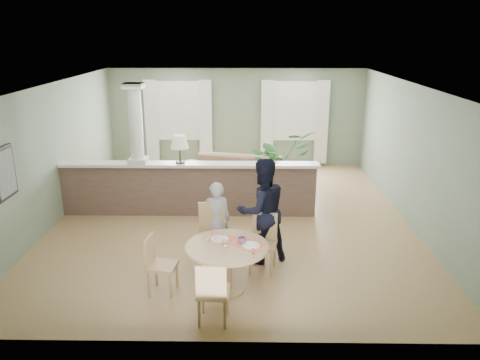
{
  "coord_description": "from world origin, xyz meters",
  "views": [
    {
      "loc": [
        0.3,
        -8.88,
        3.65
      ],
      "look_at": [
        0.18,
        -1.0,
        1.14
      ],
      "focal_mm": 35.0,
      "sensor_mm": 36.0,
      "label": 1
    }
  ],
  "objects_px": {
    "chair_far_man": "(264,239)",
    "chair_near": "(212,291)",
    "houseplant": "(279,165)",
    "dining_table": "(228,255)",
    "sofa": "(236,174)",
    "child_person": "(216,220)",
    "chair_far_boy": "(213,231)",
    "man_person": "(262,211)",
    "chair_side": "(158,262)"
  },
  "relations": [
    {
      "from": "houseplant",
      "to": "chair_far_boy",
      "type": "distance_m",
      "value": 3.4
    },
    {
      "from": "chair_near",
      "to": "sofa",
      "type": "bearing_deg",
      "value": -88.64
    },
    {
      "from": "sofa",
      "to": "chair_side",
      "type": "bearing_deg",
      "value": -90.66
    },
    {
      "from": "houseplant",
      "to": "chair_near",
      "type": "xyz_separation_m",
      "value": [
        -1.15,
        -4.88,
        -0.3
      ]
    },
    {
      "from": "dining_table",
      "to": "chair_far_boy",
      "type": "xyz_separation_m",
      "value": [
        -0.27,
        0.88,
        -0.02
      ]
    },
    {
      "from": "chair_far_boy",
      "to": "chair_far_man",
      "type": "bearing_deg",
      "value": -27.21
    },
    {
      "from": "houseplant",
      "to": "chair_far_boy",
      "type": "xyz_separation_m",
      "value": [
        -1.26,
        -3.15,
        -0.23
      ]
    },
    {
      "from": "child_person",
      "to": "dining_table",
      "type": "bearing_deg",
      "value": 93.28
    },
    {
      "from": "chair_side",
      "to": "man_person",
      "type": "xyz_separation_m",
      "value": [
        1.53,
        1.04,
        0.39
      ]
    },
    {
      "from": "child_person",
      "to": "chair_far_boy",
      "type": "bearing_deg",
      "value": 69.01
    },
    {
      "from": "sofa",
      "to": "chair_side",
      "type": "relative_size",
      "value": 3.13
    },
    {
      "from": "sofa",
      "to": "chair_far_man",
      "type": "bearing_deg",
      "value": -70.31
    },
    {
      "from": "man_person",
      "to": "chair_side",
      "type": "bearing_deg",
      "value": 12.32
    },
    {
      "from": "man_person",
      "to": "chair_far_man",
      "type": "bearing_deg",
      "value": 72.26
    },
    {
      "from": "child_person",
      "to": "man_person",
      "type": "relative_size",
      "value": 0.76
    },
    {
      "from": "child_person",
      "to": "houseplant",
      "type": "bearing_deg",
      "value": -121.28
    },
    {
      "from": "houseplant",
      "to": "chair_side",
      "type": "distance_m",
      "value": 4.55
    },
    {
      "from": "chair_far_man",
      "to": "chair_near",
      "type": "distance_m",
      "value": 1.68
    },
    {
      "from": "sofa",
      "to": "child_person",
      "type": "height_order",
      "value": "child_person"
    },
    {
      "from": "dining_table",
      "to": "chair_far_boy",
      "type": "height_order",
      "value": "chair_far_boy"
    },
    {
      "from": "sofa",
      "to": "dining_table",
      "type": "distance_m",
      "value": 4.55
    },
    {
      "from": "chair_side",
      "to": "child_person",
      "type": "bearing_deg",
      "value": -26.95
    },
    {
      "from": "sofa",
      "to": "man_person",
      "type": "distance_m",
      "value": 3.63
    },
    {
      "from": "sofa",
      "to": "chair_near",
      "type": "relative_size",
      "value": 3.04
    },
    {
      "from": "chair_far_man",
      "to": "chair_near",
      "type": "relative_size",
      "value": 1.02
    },
    {
      "from": "chair_far_boy",
      "to": "chair_side",
      "type": "relative_size",
      "value": 1.17
    },
    {
      "from": "man_person",
      "to": "child_person",
      "type": "bearing_deg",
      "value": -27.43
    },
    {
      "from": "sofa",
      "to": "chair_far_man",
      "type": "relative_size",
      "value": 2.97
    },
    {
      "from": "sofa",
      "to": "houseplant",
      "type": "xyz_separation_m",
      "value": [
        0.98,
        -0.52,
        0.39
      ]
    },
    {
      "from": "chair_far_boy",
      "to": "child_person",
      "type": "xyz_separation_m",
      "value": [
        0.04,
        0.18,
        0.11
      ]
    },
    {
      "from": "chair_far_man",
      "to": "dining_table",
      "type": "bearing_deg",
      "value": -117.47
    },
    {
      "from": "chair_far_boy",
      "to": "man_person",
      "type": "xyz_separation_m",
      "value": [
        0.79,
        0.11,
        0.31
      ]
    },
    {
      "from": "chair_far_man",
      "to": "man_person",
      "type": "distance_m",
      "value": 0.48
    },
    {
      "from": "houseplant",
      "to": "chair_far_boy",
      "type": "bearing_deg",
      "value": -111.79
    },
    {
      "from": "sofa",
      "to": "chair_far_boy",
      "type": "relative_size",
      "value": 2.68
    },
    {
      "from": "chair_far_boy",
      "to": "chair_far_man",
      "type": "distance_m",
      "value": 0.84
    },
    {
      "from": "houseplant",
      "to": "chair_near",
      "type": "bearing_deg",
      "value": -103.25
    },
    {
      "from": "chair_far_boy",
      "to": "man_person",
      "type": "bearing_deg",
      "value": -5.73
    },
    {
      "from": "man_person",
      "to": "houseplant",
      "type": "bearing_deg",
      "value": -120.54
    },
    {
      "from": "chair_far_boy",
      "to": "man_person",
      "type": "height_order",
      "value": "man_person"
    },
    {
      "from": "chair_near",
      "to": "child_person",
      "type": "bearing_deg",
      "value": -84.72
    },
    {
      "from": "houseplant",
      "to": "man_person",
      "type": "bearing_deg",
      "value": -98.76
    },
    {
      "from": "houseplant",
      "to": "dining_table",
      "type": "xyz_separation_m",
      "value": [
        -0.99,
        -4.03,
        -0.21
      ]
    },
    {
      "from": "chair_far_boy",
      "to": "child_person",
      "type": "height_order",
      "value": "child_person"
    },
    {
      "from": "chair_far_man",
      "to": "chair_side",
      "type": "bearing_deg",
      "value": -143.81
    },
    {
      "from": "child_person",
      "to": "sofa",
      "type": "bearing_deg",
      "value": -102.86
    },
    {
      "from": "dining_table",
      "to": "child_person",
      "type": "height_order",
      "value": "child_person"
    },
    {
      "from": "chair_far_man",
      "to": "chair_near",
      "type": "height_order",
      "value": "chair_far_man"
    },
    {
      "from": "chair_near",
      "to": "man_person",
      "type": "bearing_deg",
      "value": -107.21
    },
    {
      "from": "chair_far_man",
      "to": "chair_near",
      "type": "xyz_separation_m",
      "value": [
        -0.7,
        -1.53,
        -0.01
      ]
    }
  ]
}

